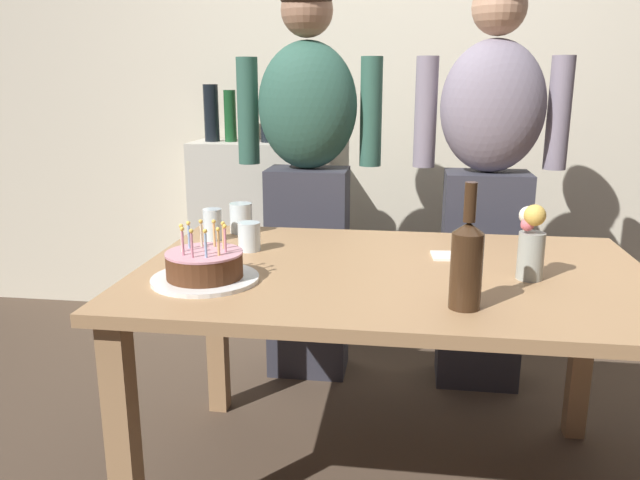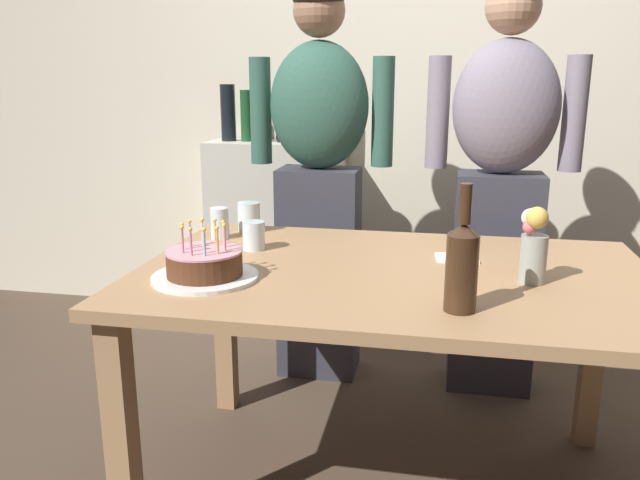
# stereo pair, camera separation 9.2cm
# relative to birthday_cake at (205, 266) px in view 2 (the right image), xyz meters

# --- Properties ---
(back_wall) EXTENTS (5.20, 0.10, 2.60)m
(back_wall) POSITION_rel_birthday_cake_xyz_m (0.51, 1.74, 0.52)
(back_wall) COLOR beige
(back_wall) RESTS_ON ground_plane
(dining_table) EXTENTS (1.50, 0.96, 0.74)m
(dining_table) POSITION_rel_birthday_cake_xyz_m (0.51, 0.19, -0.14)
(dining_table) COLOR #A37A51
(dining_table) RESTS_ON ground_plane
(birthday_cake) EXTENTS (0.30, 0.30, 0.16)m
(birthday_cake) POSITION_rel_birthday_cake_xyz_m (0.00, 0.00, 0.00)
(birthday_cake) COLOR white
(birthday_cake) RESTS_ON dining_table
(water_glass_near) EXTENTS (0.07, 0.07, 0.11)m
(water_glass_near) POSITION_rel_birthday_cake_xyz_m (-0.12, 0.45, 0.02)
(water_glass_near) COLOR silver
(water_glass_near) RESTS_ON dining_table
(water_glass_far) EXTENTS (0.08, 0.08, 0.11)m
(water_glass_far) POSITION_rel_birthday_cake_xyz_m (-0.05, 0.57, 0.02)
(water_glass_far) COLOR silver
(water_glass_far) RESTS_ON dining_table
(water_glass_side) EXTENTS (0.07, 0.07, 0.09)m
(water_glass_side) POSITION_rel_birthday_cake_xyz_m (0.04, 0.33, 0.01)
(water_glass_side) COLOR silver
(water_glass_side) RESTS_ON dining_table
(wine_bottle) EXTENTS (0.08, 0.08, 0.31)m
(wine_bottle) POSITION_rel_birthday_cake_xyz_m (0.70, -0.11, 0.08)
(wine_bottle) COLOR #382314
(wine_bottle) RESTS_ON dining_table
(napkin_stack) EXTENTS (0.14, 0.11, 0.01)m
(napkin_stack) POSITION_rel_birthday_cake_xyz_m (0.70, 0.34, -0.03)
(napkin_stack) COLOR white
(napkin_stack) RESTS_ON dining_table
(flower_vase) EXTENTS (0.08, 0.08, 0.22)m
(flower_vase) POSITION_rel_birthday_cake_xyz_m (0.89, 0.14, 0.07)
(flower_vase) COLOR #999E93
(flower_vase) RESTS_ON dining_table
(person_man_bearded) EXTENTS (0.61, 0.27, 1.66)m
(person_man_bearded) POSITION_rel_birthday_cake_xyz_m (0.13, 1.00, 0.10)
(person_man_bearded) COLOR #33333D
(person_man_bearded) RESTS_ON ground_plane
(person_woman_cardigan) EXTENTS (0.61, 0.27, 1.66)m
(person_woman_cardigan) POSITION_rel_birthday_cake_xyz_m (0.87, 1.00, 0.10)
(person_woman_cardigan) COLOR #33333D
(person_woman_cardigan) RESTS_ON ground_plane
(shelf_cabinet) EXTENTS (0.69, 0.30, 1.26)m
(shelf_cabinet) POSITION_rel_birthday_cake_xyz_m (-0.21, 1.52, -0.27)
(shelf_cabinet) COLOR beige
(shelf_cabinet) RESTS_ON ground_plane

